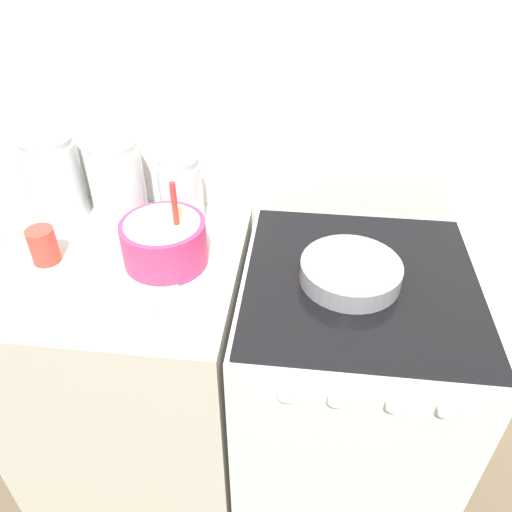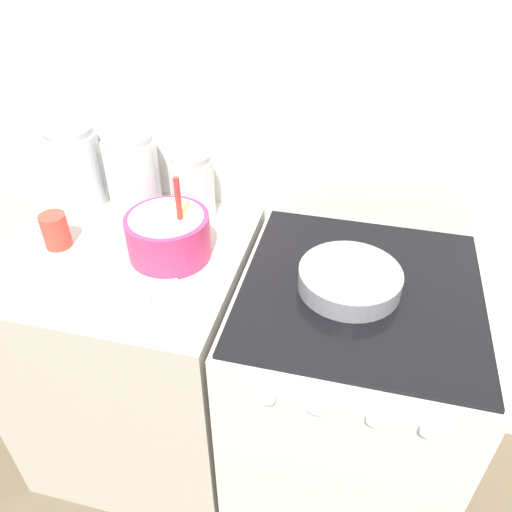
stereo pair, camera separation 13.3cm
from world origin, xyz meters
name	(u,v)px [view 1 (the left image)]	position (x,y,z in m)	size (l,w,h in m)	color
wall_back	(253,118)	(0.00, 0.69, 1.20)	(4.42, 0.05, 2.40)	white
countertop_cabinet	(136,368)	(-0.35, 0.33, 0.45)	(0.71, 0.66, 0.91)	beige
stove	(344,387)	(0.34, 0.33, 0.45)	(0.65, 0.68, 0.91)	silver
mixing_bowl	(164,240)	(-0.20, 0.34, 0.98)	(0.23, 0.23, 0.25)	#E0336B
baking_pan	(351,271)	(0.30, 0.32, 0.94)	(0.27, 0.27, 0.06)	gray
storage_jar_left	(56,183)	(-0.60, 0.56, 1.02)	(0.17, 0.17, 0.26)	silver
storage_jar_middle	(118,187)	(-0.40, 0.56, 1.02)	(0.16, 0.16, 0.25)	silver
storage_jar_right	(182,195)	(-0.20, 0.56, 1.00)	(0.13, 0.13, 0.21)	silver
tin_can	(43,245)	(-0.54, 0.31, 0.96)	(0.08, 0.08, 0.10)	#CC3F33
recipe_page	(143,298)	(-0.22, 0.18, 0.91)	(0.27, 0.31, 0.01)	beige
measuring_spoon	(145,311)	(-0.20, 0.13, 0.92)	(0.12, 0.04, 0.04)	white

